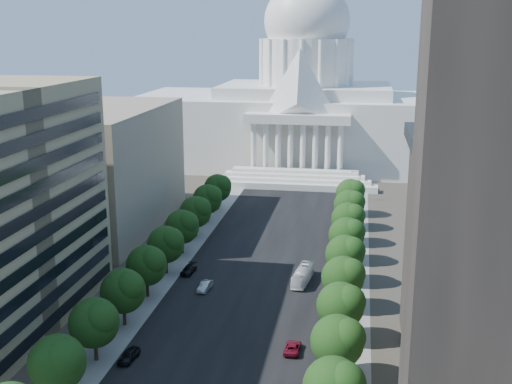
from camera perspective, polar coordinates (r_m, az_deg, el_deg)
The scene contains 32 objects.
road_asphalt at distance 146.30m, azimuth 0.93°, elevation -5.06°, with size 30.00×260.00×0.01m, color black.
sidewalk_left at distance 150.08m, azimuth -6.29°, elevation -4.64°, with size 8.00×260.00×0.02m, color gray.
sidewalk_right at distance 144.93m, azimuth 8.42°, elevation -5.41°, with size 8.00×260.00×0.02m, color gray.
capitol at distance 234.00m, azimuth 4.38°, elevation 7.31°, with size 120.00×56.00×73.00m.
office_block_left_far at distance 164.98m, azimuth -15.26°, elevation 2.09°, with size 38.00×52.00×30.00m, color gray.
tree_l_b at distance 90.26m, azimuth -17.14°, elevation -14.24°, with size 7.79×7.60×9.97m.
tree_l_c at distance 99.89m, azimuth -14.07°, elevation -11.11°, with size 7.79×7.60×9.97m.
tree_l_d at distance 109.99m, azimuth -11.61°, elevation -8.53°, with size 7.79×7.60×9.97m.
tree_l_e at distance 120.43m, azimuth -9.59°, elevation -6.37°, with size 7.79×7.60×9.97m.
tree_l_f at distance 131.14m, azimuth -7.92°, elevation -4.55°, with size 7.79×7.60×9.97m.
tree_l_g at distance 142.06m, azimuth -6.50°, elevation -3.01°, with size 7.79×7.60×9.97m.
tree_l_h at distance 153.14m, azimuth -5.29°, elevation -1.69°, with size 7.79×7.60×9.97m.
tree_l_i at distance 164.35m, azimuth -4.25°, elevation -0.55°, with size 7.79×7.60×9.97m.
tree_l_j at distance 175.66m, azimuth -3.34°, elevation 0.45°, with size 7.79×7.60×9.97m.
tree_r_c at distance 92.54m, azimuth 7.45°, elevation -12.93°, with size 7.79×7.60×9.97m.
tree_r_d at distance 103.35m, azimuth 7.69°, elevation -9.89°, with size 7.79×7.60×9.97m.
tree_r_e at distance 114.41m, azimuth 7.89°, elevation -7.44°, with size 7.79×7.60×9.97m.
tree_r_f at distance 125.63m, azimuth 8.05°, elevation -5.42°, with size 7.79×7.60×9.97m.
tree_r_g at distance 136.99m, azimuth 8.18°, elevation -3.73°, with size 7.79×7.60×9.97m.
tree_r_h at distance 148.45m, azimuth 8.30°, elevation -2.30°, with size 7.79×7.60×9.97m.
tree_r_i at distance 159.99m, azimuth 8.39°, elevation -1.08°, with size 7.79×7.60×9.97m.
tree_r_j at distance 171.59m, azimuth 8.48°, elevation -0.03°, with size 7.79×7.60×9.97m.
streetlight_b at distance 92.10m, azimuth 8.42°, elevation -13.55°, with size 2.61×0.44×9.00m.
streetlight_c at distance 114.81m, azimuth 8.67°, elevation -7.73°, with size 2.61×0.44×9.00m.
streetlight_d at distance 138.31m, azimuth 8.84°, elevation -3.85°, with size 2.61×0.44×9.00m.
streetlight_e at distance 162.26m, azimuth 8.95°, elevation -1.12°, with size 2.61×0.44×9.00m.
streetlight_f at distance 186.49m, azimuth 9.04°, elevation 0.92°, with size 2.61×0.44×9.00m.
car_dark_a at distance 101.54m, azimuth -11.23°, elevation -14.06°, with size 1.94×4.83×1.65m, color black.
car_silver at distance 124.19m, azimuth -4.55°, elevation -8.35°, with size 1.71×4.92×1.62m, color #A4A7AC.
car_red at distance 102.27m, azimuth 3.27°, elevation -13.64°, with size 2.34×5.09×1.41m, color maroon.
car_dark_b at distance 132.63m, azimuth -6.01°, elevation -6.88°, with size 2.17×5.35×1.55m, color black.
city_bus at distance 127.58m, azimuth 4.18°, elevation -7.39°, with size 2.46×10.50×2.92m, color silver.
Camera 1 is at (19.99, -46.48, 48.76)m, focal length 45.00 mm.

